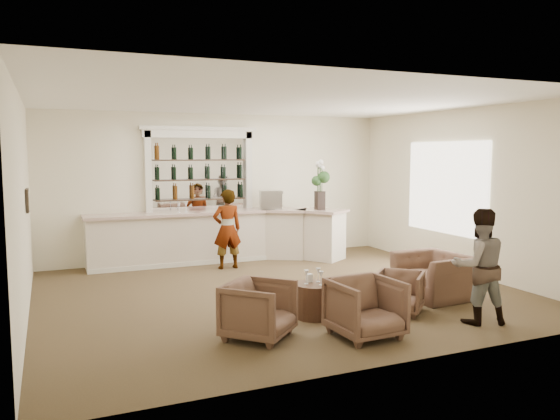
# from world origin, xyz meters

# --- Properties ---
(ground) EXTENTS (8.00, 8.00, 0.00)m
(ground) POSITION_xyz_m (0.00, 0.00, 0.00)
(ground) COLOR brown
(ground) RESTS_ON ground
(room_shell) EXTENTS (8.04, 7.02, 3.32)m
(room_shell) POSITION_xyz_m (0.16, 0.71, 2.34)
(room_shell) COLOR #EDE5C5
(room_shell) RESTS_ON ground
(bar_counter) EXTENTS (5.72, 1.80, 1.14)m
(bar_counter) POSITION_xyz_m (-0.16, 3.00, 0.57)
(bar_counter) COLOR beige
(bar_counter) RESTS_ON ground
(back_bar_alcove) EXTENTS (2.64, 0.25, 3.00)m
(back_bar_alcove) POSITION_xyz_m (-0.50, 3.41, 2.03)
(back_bar_alcove) COLOR white
(back_bar_alcove) RESTS_ON ground
(cocktail_table) EXTENTS (0.60, 0.60, 0.50)m
(cocktail_table) POSITION_xyz_m (-0.10, -1.51, 0.25)
(cocktail_table) COLOR #44281D
(cocktail_table) RESTS_ON ground
(sommelier) EXTENTS (0.61, 0.41, 1.67)m
(sommelier) POSITION_xyz_m (-0.24, 2.27, 0.84)
(sommelier) COLOR gray
(sommelier) RESTS_ON ground
(guest) EXTENTS (0.95, 0.84, 1.65)m
(guest) POSITION_xyz_m (1.92, -2.67, 0.82)
(guest) COLOR gray
(guest) RESTS_ON ground
(armchair_left) EXTENTS (1.16, 1.16, 0.75)m
(armchair_left) POSITION_xyz_m (-1.19, -2.05, 0.38)
(armchair_left) COLOR brown
(armchair_left) RESTS_ON ground
(armchair_center) EXTENTS (0.89, 0.91, 0.78)m
(armchair_center) POSITION_xyz_m (0.12, -2.56, 0.39)
(armchair_center) COLOR brown
(armchair_center) RESTS_ON ground
(armchair_right) EXTENTS (0.97, 0.97, 0.63)m
(armchair_right) POSITION_xyz_m (1.19, -1.82, 0.32)
(armchair_right) COLOR brown
(armchair_right) RESTS_ON ground
(armchair_far) EXTENTS (1.06, 1.20, 0.74)m
(armchair_far) POSITION_xyz_m (2.24, -1.31, 0.37)
(armchair_far) COLOR brown
(armchair_far) RESTS_ON ground
(espresso_machine) EXTENTS (0.57, 0.52, 0.43)m
(espresso_machine) POSITION_xyz_m (1.03, 2.98, 1.35)
(espresso_machine) COLOR #ABABB0
(espresso_machine) RESTS_ON bar_counter
(flower_vase) EXTENTS (0.29, 0.29, 1.11)m
(flower_vase) POSITION_xyz_m (1.99, 2.38, 1.77)
(flower_vase) COLOR black
(flower_vase) RESTS_ON bar_counter
(wine_glass_bar_left) EXTENTS (0.07, 0.07, 0.21)m
(wine_glass_bar_left) POSITION_xyz_m (-0.91, 3.06, 1.25)
(wine_glass_bar_left) COLOR white
(wine_glass_bar_left) RESTS_ON bar_counter
(wine_glass_bar_right) EXTENTS (0.07, 0.07, 0.21)m
(wine_glass_bar_right) POSITION_xyz_m (-1.08, 3.04, 1.25)
(wine_glass_bar_right) COLOR white
(wine_glass_bar_right) RESTS_ON bar_counter
(wine_glass_tbl_a) EXTENTS (0.07, 0.07, 0.21)m
(wine_glass_tbl_a) POSITION_xyz_m (-0.22, -1.48, 0.60)
(wine_glass_tbl_a) COLOR white
(wine_glass_tbl_a) RESTS_ON cocktail_table
(wine_glass_tbl_b) EXTENTS (0.07, 0.07, 0.21)m
(wine_glass_tbl_b) POSITION_xyz_m (0.00, -1.43, 0.60)
(wine_glass_tbl_b) COLOR white
(wine_glass_tbl_b) RESTS_ON cocktail_table
(wine_glass_tbl_c) EXTENTS (0.07, 0.07, 0.21)m
(wine_glass_tbl_c) POSITION_xyz_m (-0.06, -1.64, 0.60)
(wine_glass_tbl_c) COLOR white
(wine_glass_tbl_c) RESTS_ON cocktail_table
(napkin_holder) EXTENTS (0.08, 0.08, 0.12)m
(napkin_holder) POSITION_xyz_m (-0.12, -1.37, 0.56)
(napkin_holder) COLOR silver
(napkin_holder) RESTS_ON cocktail_table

